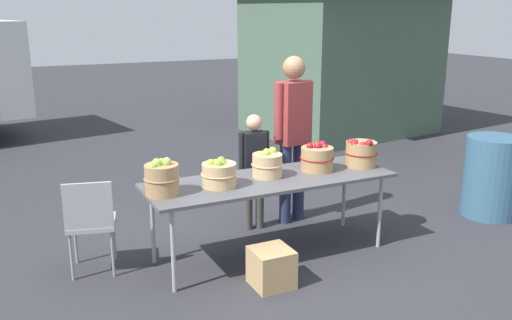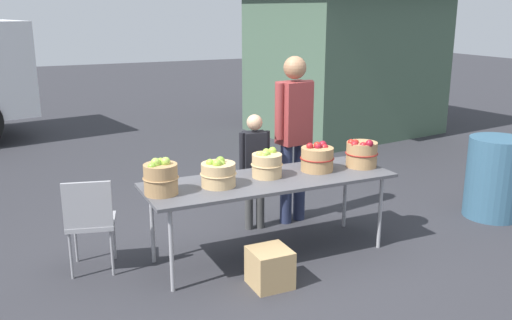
% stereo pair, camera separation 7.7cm
% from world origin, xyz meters
% --- Properties ---
extents(ground_plane, '(40.00, 40.00, 0.00)m').
position_xyz_m(ground_plane, '(0.00, 0.00, 0.00)').
color(ground_plane, '#2D2D33').
extents(market_table, '(2.30, 0.76, 0.75)m').
position_xyz_m(market_table, '(0.00, 0.00, 0.71)').
color(market_table, '#4C4C51').
rests_on(market_table, ground).
extents(apple_basket_green_0, '(0.30, 0.30, 0.32)m').
position_xyz_m(apple_basket_green_0, '(-1.01, -0.01, 0.89)').
color(apple_basket_green_0, '#A87F51').
rests_on(apple_basket_green_0, market_table).
extents(apple_basket_green_1, '(0.32, 0.32, 0.26)m').
position_xyz_m(apple_basket_green_1, '(-0.51, -0.01, 0.86)').
color(apple_basket_green_1, tan).
rests_on(apple_basket_green_1, market_table).
extents(apple_basket_green_2, '(0.29, 0.29, 0.26)m').
position_xyz_m(apple_basket_green_2, '(-0.00, 0.07, 0.87)').
color(apple_basket_green_2, tan).
rests_on(apple_basket_green_2, market_table).
extents(apple_basket_red_0, '(0.33, 0.33, 0.28)m').
position_xyz_m(apple_basket_red_0, '(0.52, 0.04, 0.87)').
color(apple_basket_red_0, '#A87F51').
rests_on(apple_basket_red_0, market_table).
extents(apple_basket_red_1, '(0.32, 0.32, 0.29)m').
position_xyz_m(apple_basket_red_1, '(0.98, -0.02, 0.88)').
color(apple_basket_red_1, '#A87F51').
rests_on(apple_basket_red_1, market_table).
extents(vendor_adult, '(0.47, 0.28, 1.78)m').
position_xyz_m(vendor_adult, '(0.61, 0.68, 1.05)').
color(vendor_adult, '#262D4C').
rests_on(vendor_adult, ground).
extents(child_customer, '(0.32, 0.19, 1.22)m').
position_xyz_m(child_customer, '(0.15, 0.65, 0.72)').
color(child_customer, '#3F3F3F').
rests_on(child_customer, ground).
extents(food_kiosk, '(3.88, 3.38, 2.74)m').
position_xyz_m(food_kiosk, '(3.71, 4.38, 1.38)').
color(food_kiosk, '#47604C').
rests_on(food_kiosk, ground).
extents(folding_chair, '(0.49, 0.49, 0.86)m').
position_xyz_m(folding_chair, '(-1.56, 0.33, 0.51)').
color(folding_chair, '#99999E').
rests_on(folding_chair, ground).
extents(trash_barrel, '(0.61, 0.61, 0.89)m').
position_xyz_m(trash_barrel, '(2.70, -0.13, 0.45)').
color(trash_barrel, '#335972').
rests_on(trash_barrel, ground).
extents(produce_crate, '(0.32, 0.32, 0.32)m').
position_xyz_m(produce_crate, '(-0.27, -0.55, 0.16)').
color(produce_crate, tan).
rests_on(produce_crate, ground).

